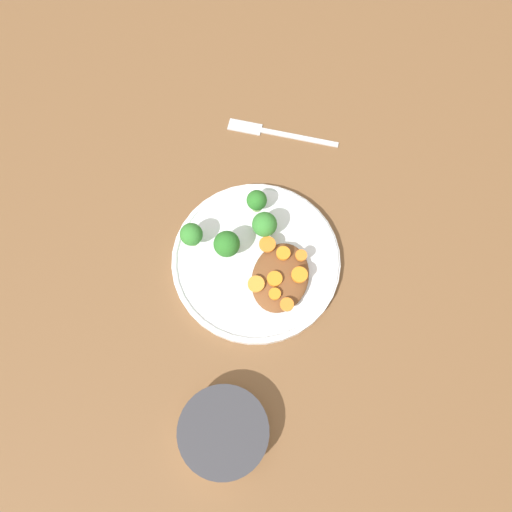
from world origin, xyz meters
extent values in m
plane|color=brown|center=(0.00, 0.00, 0.00)|extent=(4.00, 4.00, 0.00)
cylinder|color=white|center=(0.00, 0.00, 0.01)|extent=(0.28, 0.28, 0.02)
torus|color=white|center=(0.00, 0.00, 0.02)|extent=(0.28, 0.28, 0.01)
cylinder|color=white|center=(-0.27, -0.03, 0.02)|extent=(0.13, 0.13, 0.04)
cylinder|color=#333338|center=(-0.27, -0.03, 0.04)|extent=(0.13, 0.13, 0.01)
cylinder|color=white|center=(-0.27, -0.03, 0.03)|extent=(0.11, 0.11, 0.01)
ellipsoid|color=brown|center=(-0.02, -0.05, 0.03)|extent=(0.12, 0.09, 0.02)
cylinder|color=#759E51|center=(0.00, 0.05, 0.03)|extent=(0.01, 0.01, 0.02)
sphere|color=#286B23|center=(0.00, 0.05, 0.05)|extent=(0.04, 0.04, 0.04)
cylinder|color=#7FA85B|center=(0.00, 0.11, 0.03)|extent=(0.01, 0.01, 0.02)
sphere|color=#337A2D|center=(0.00, 0.11, 0.05)|extent=(0.04, 0.04, 0.04)
cylinder|color=#759E51|center=(0.09, 0.03, 0.03)|extent=(0.02, 0.02, 0.02)
sphere|color=#286B23|center=(0.09, 0.03, 0.04)|extent=(0.03, 0.03, 0.03)
cylinder|color=#7FA85B|center=(0.05, 0.00, 0.03)|extent=(0.01, 0.01, 0.02)
sphere|color=#337A2D|center=(0.05, 0.00, 0.05)|extent=(0.04, 0.04, 0.04)
cylinder|color=orange|center=(-0.03, -0.04, 0.04)|extent=(0.02, 0.02, 0.01)
cylinder|color=orange|center=(-0.02, -0.08, 0.04)|extent=(0.03, 0.03, 0.01)
cylinder|color=orange|center=(0.01, -0.04, 0.04)|extent=(0.02, 0.02, 0.01)
cylinder|color=orange|center=(-0.06, -0.05, 0.04)|extent=(0.02, 0.02, 0.01)
cylinder|color=orange|center=(-0.05, -0.01, 0.04)|extent=(0.03, 0.03, 0.00)
cylinder|color=orange|center=(-0.07, -0.07, 0.04)|extent=(0.02, 0.02, 0.00)
cylinder|color=orange|center=(0.02, -0.01, 0.04)|extent=(0.03, 0.03, 0.00)
cylinder|color=orange|center=(0.02, -0.07, 0.04)|extent=(0.02, 0.02, 0.01)
cube|color=beige|center=(0.26, -0.01, 0.00)|extent=(0.02, 0.15, 0.01)
cube|color=beige|center=(0.25, 0.09, 0.00)|extent=(0.03, 0.06, 0.01)
camera|label=1|loc=(-0.27, -0.08, 0.80)|focal=35.00mm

